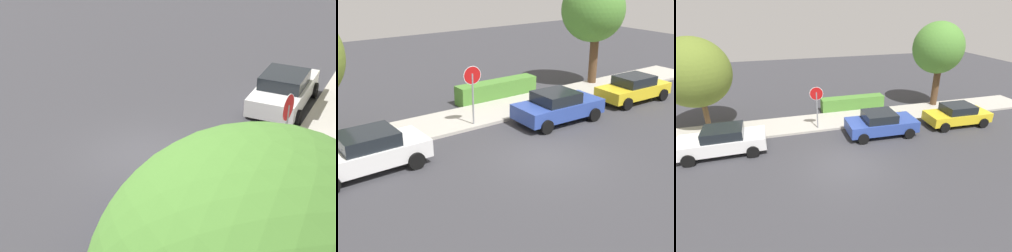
{
  "view_description": "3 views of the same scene",
  "coord_description": "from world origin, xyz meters",
  "views": [
    {
      "loc": [
        12.84,
        7.5,
        8.41
      ],
      "look_at": [
        0.11,
        0.91,
        1.34
      ],
      "focal_mm": 55.0,
      "sensor_mm": 36.0,
      "label": 1
    },
    {
      "loc": [
        -9.74,
        -10.98,
        7.01
      ],
      "look_at": [
        -1.34,
        0.84,
        1.34
      ],
      "focal_mm": 45.0,
      "sensor_mm": 36.0,
      "label": 2
    },
    {
      "loc": [
        -3.14,
        -10.58,
        7.15
      ],
      "look_at": [
        0.43,
        1.99,
        1.2
      ],
      "focal_mm": 28.0,
      "sensor_mm": 36.0,
      "label": 3
    }
  ],
  "objects": [
    {
      "name": "ground_plane",
      "position": [
        0.0,
        0.0,
        0.0
      ],
      "size": [
        60.0,
        60.0,
        0.0
      ],
      "primitive_type": "plane",
      "color": "#38383D"
    },
    {
      "name": "sidewalk_curb",
      "position": [
        0.0,
        5.42,
        0.07
      ],
      "size": [
        32.0,
        2.72,
        0.14
      ],
      "primitive_type": "cube",
      "color": "#B2ADA3",
      "rests_on": "ground_plane"
    },
    {
      "name": "stop_sign",
      "position": [
        -0.61,
        4.4,
        1.95
      ],
      "size": [
        0.82,
        0.12,
        2.82
      ],
      "color": "gray",
      "rests_on": "ground_plane"
    },
    {
      "name": "parked_car_blue",
      "position": [
        2.96,
        2.74,
        0.74
      ],
      "size": [
        4.25,
        2.21,
        1.47
      ],
      "color": "#2D479E",
      "rests_on": "ground_plane"
    },
    {
      "name": "parked_car_white",
      "position": [
        -5.95,
        2.92,
        0.75
      ],
      "size": [
        4.46,
        2.13,
        1.46
      ],
      "color": "white",
      "rests_on": "ground_plane"
    },
    {
      "name": "parked_car_yellow",
      "position": [
        8.36,
        2.73,
        0.72
      ],
      "size": [
        4.19,
        2.04,
        1.4
      ],
      "color": "yellow",
      "rests_on": "ground_plane"
    },
    {
      "name": "street_tree_mid_block",
      "position": [
        8.84,
        6.47,
        4.39
      ],
      "size": [
        3.66,
        3.66,
        6.28
      ],
      "color": "#513823",
      "rests_on": "ground_plane"
    },
    {
      "name": "fire_hydrant",
      "position": [
        5.02,
        4.32,
        0.36
      ],
      "size": [
        0.3,
        0.22,
        0.72
      ],
      "color": "gold",
      "rests_on": "ground_plane"
    },
    {
      "name": "front_yard_hedge",
      "position": [
        2.61,
        7.25,
        0.51
      ],
      "size": [
        4.75,
        0.92,
        1.02
      ],
      "color": "#4C8433",
      "rests_on": "ground_plane"
    }
  ]
}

